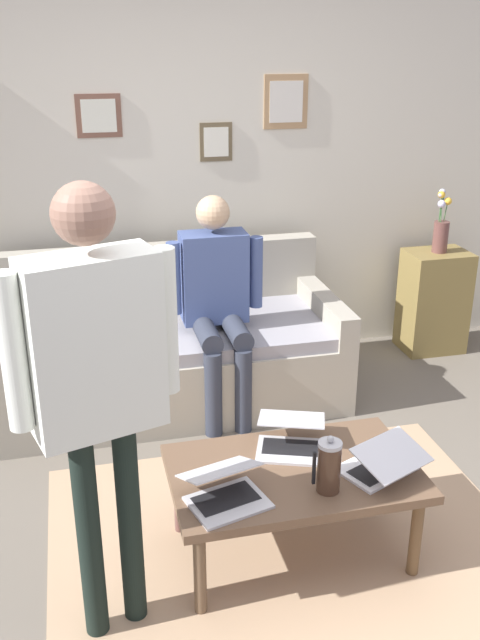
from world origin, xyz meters
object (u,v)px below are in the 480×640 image
object	(u,v)px
laptop_center	(225,491)
laptop_right	(381,464)
coffee_table	(294,478)
laptop_left	(291,439)
couch	(171,351)
flower_vase	(441,230)
person_standing	(96,367)
person_seated	(217,295)
french_press	(329,466)
side_shelf	(433,301)

from	to	relation	value
laptop_center	laptop_right	xyz separation A→B (m)	(-0.67, -0.03, -0.00)
coffee_table	laptop_left	world-z (taller)	laptop_left
couch	flower_vase	world-z (taller)	flower_vase
laptop_right	person_standing	world-z (taller)	person_standing
laptop_left	flower_vase	size ratio (longest dim) A/B	0.88
laptop_right	person_standing	bearing A→B (deg)	6.28
person_standing	couch	bearing A→B (deg)	-105.12
couch	laptop_right	xyz separation A→B (m)	(-0.63, 1.65, 0.16)
person_seated	person_standing	bearing A→B (deg)	64.95
coffee_table	french_press	xyz separation A→B (m)	(-0.09, 0.17, 0.16)
coffee_table	laptop_right	bearing A→B (deg)	162.32
laptop_right	person_standing	distance (m)	1.28
laptop_left	flower_vase	bearing A→B (deg)	-133.19
french_press	flower_vase	world-z (taller)	flower_vase
laptop_left	laptop_center	world-z (taller)	laptop_center
laptop_left	person_seated	distance (m)	1.19
laptop_center	flower_vase	size ratio (longest dim) A/B	0.83
couch	laptop_right	world-z (taller)	couch
person_standing	french_press	bearing A→B (deg)	-175.99
french_press	side_shelf	xyz separation A→B (m)	(-1.52, -2.00, -0.17)
coffee_table	side_shelf	xyz separation A→B (m)	(-1.61, -1.83, -0.02)
side_shelf	person_seated	world-z (taller)	person_seated
french_press	coffee_table	bearing A→B (deg)	-63.52
laptop_center	couch	bearing A→B (deg)	-91.11
couch	laptop_left	bearing A→B (deg)	103.22
laptop_center	person_standing	distance (m)	0.77
coffee_table	person_seated	distance (m)	1.37
couch	coffee_table	bearing A→B (deg)	100.72
laptop_right	french_press	bearing A→B (deg)	13.74
couch	flower_vase	bearing A→B (deg)	-171.35
couch	side_shelf	size ratio (longest dim) A/B	2.81
laptop_center	laptop_right	bearing A→B (deg)	-177.32
laptop_left	person_standing	world-z (taller)	person_standing
flower_vase	person_standing	xyz separation A→B (m)	(2.38, 2.07, 0.21)
couch	laptop_center	size ratio (longest dim) A/B	5.69
flower_vase	person_seated	world-z (taller)	person_seated
laptop_center	flower_vase	world-z (taller)	flower_vase
couch	french_press	distance (m)	1.77
laptop_center	french_press	xyz separation A→B (m)	(-0.41, 0.03, 0.07)
coffee_table	laptop_right	world-z (taller)	laptop_right
laptop_right	person_seated	world-z (taller)	person_seated
laptop_left	french_press	bearing A→B (deg)	98.95
coffee_table	laptop_right	xyz separation A→B (m)	(-0.34, 0.11, 0.09)
laptop_left	coffee_table	bearing A→B (deg)	78.15
laptop_right	person_seated	distance (m)	1.50
coffee_table	flower_vase	size ratio (longest dim) A/B	2.42
laptop_left	person_standing	xyz separation A→B (m)	(0.81, 0.39, 0.62)
couch	person_standing	world-z (taller)	person_standing
couch	coffee_table	world-z (taller)	couch
laptop_center	person_seated	distance (m)	1.51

